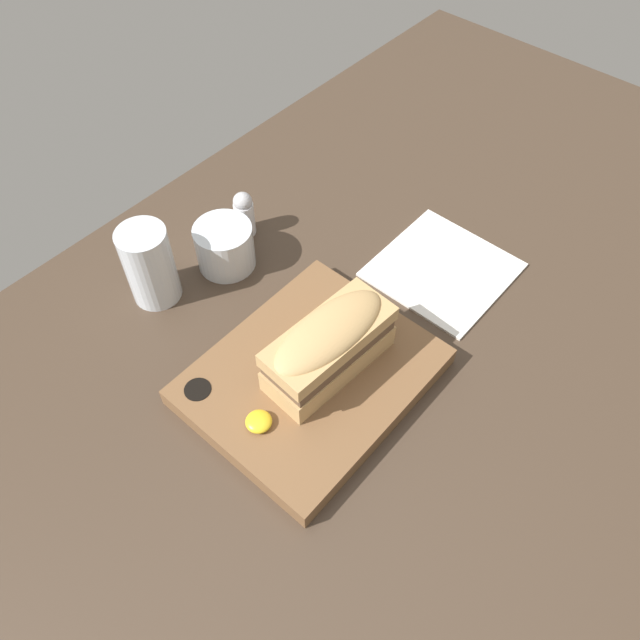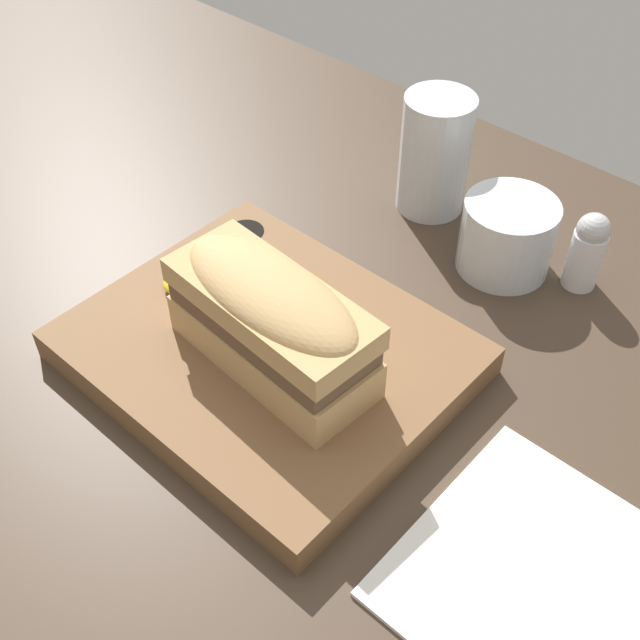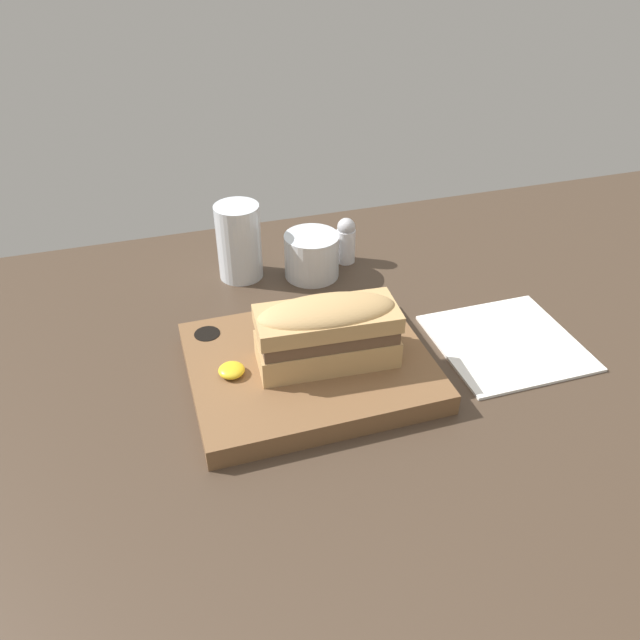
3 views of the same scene
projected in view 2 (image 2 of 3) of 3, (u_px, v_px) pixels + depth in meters
The scene contains 8 objects.
dining_table at pixel (241, 388), 63.98cm from camera, with size 183.03×91.38×2.00cm.
serving_board at pixel (267, 352), 63.53cm from camera, with size 28.71×23.59×2.81cm.
sandwich at pixel (271, 318), 57.77cm from camera, with size 16.97×8.06×8.50cm.
mustard_dollop at pixel (182, 282), 66.41cm from camera, with size 3.10×3.10×1.24cm.
water_glass at pixel (434, 161), 76.15cm from camera, with size 6.69×6.69×11.68cm.
wine_glass at pixel (506, 240), 70.97cm from camera, with size 8.34×8.34×6.80cm.
napkin at pixel (549, 586), 50.69cm from camera, with size 17.96×17.71×0.40cm.
salt_shaker at pixel (587, 250), 68.70cm from camera, with size 3.00×3.00×7.47cm.
Camera 2 is at (32.67, -26.76, 49.78)cm, focal length 45.00 mm.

